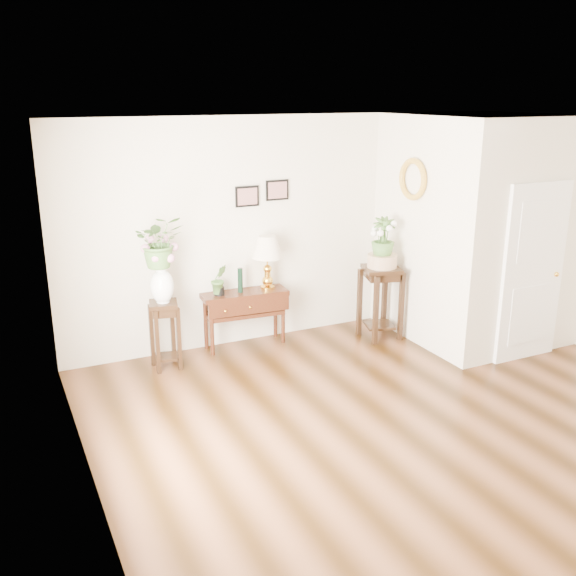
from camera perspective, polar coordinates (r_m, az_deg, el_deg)
floor at (r=6.44m, az=11.65°, el=-11.67°), size 6.00×5.50×0.02m
ceiling at (r=5.68m, az=13.38°, el=14.01°), size 6.00×5.50×0.02m
wall_back at (r=8.17m, az=0.59°, el=5.36°), size 6.00×0.02×2.80m
wall_left at (r=4.76m, az=-17.53°, el=-4.16°), size 0.02×5.50×2.80m
partition at (r=8.55m, az=16.37°, el=5.18°), size 1.80×1.95×2.80m
door at (r=7.93m, az=20.92°, el=1.25°), size 0.90×0.05×2.10m
art_print_left at (r=7.81m, az=-3.66°, el=8.13°), size 0.30×0.02×0.25m
art_print_right at (r=7.96m, az=-0.97°, el=8.69°), size 0.30×0.02×0.25m
wall_ornament at (r=7.95m, az=11.01°, el=9.46°), size 0.07×0.51×0.51m
console_table at (r=8.00m, az=-3.86°, el=-2.75°), size 1.09×0.43×0.71m
table_lamp at (r=7.90m, az=-1.85°, el=2.40°), size 0.50×0.50×0.68m
green_vase at (r=7.82m, az=-4.27°, el=0.82°), size 0.07×0.07×0.30m
potted_plant at (r=7.72m, az=-6.15°, el=0.65°), size 0.21×0.17×0.36m
plant_stand_a at (r=7.46m, az=-10.87°, el=-4.14°), size 0.37×0.37×0.80m
porcelain_vase at (r=7.27m, az=-11.14°, el=0.45°), size 0.33×0.33×0.45m
lily_arrangement at (r=7.15m, az=-11.35°, el=4.05°), size 0.58×0.52×0.59m
plant_stand_b at (r=8.30m, az=8.20°, el=-1.29°), size 0.56×0.56×0.94m
ceramic_bowl at (r=8.14m, az=8.36°, el=2.39°), size 0.42×0.42×0.17m
narcissus at (r=8.07m, az=8.45°, el=4.43°), size 0.37×0.37×0.52m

